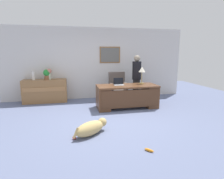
{
  "coord_description": "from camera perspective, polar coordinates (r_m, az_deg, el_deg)",
  "views": [
    {
      "loc": [
        -0.97,
        -4.65,
        1.73
      ],
      "look_at": [
        0.12,
        0.3,
        0.75
      ],
      "focal_mm": 29.86,
      "sensor_mm": 36.0,
      "label": 1
    }
  ],
  "objects": [
    {
      "name": "person_standing",
      "position": [
        6.84,
        7.53,
        3.58
      ],
      "size": [
        0.32,
        0.32,
        1.67
      ],
      "color": "#262323",
      "rests_on": "ground_plane"
    },
    {
      "name": "desk_lamp",
      "position": [
        6.28,
        9.16,
        5.79
      ],
      "size": [
        0.22,
        0.22,
        0.57
      ],
      "color": "#9E8447",
      "rests_on": "desk"
    },
    {
      "name": "dog_toy_bone",
      "position": [
        3.58,
        11.29,
        -17.74
      ],
      "size": [
        0.15,
        0.17,
        0.05
      ],
      "primitive_type": "ellipsoid",
      "rotation": [
        0.0,
        0.0,
        5.43
      ],
      "color": "orange",
      "rests_on": "ground_plane"
    },
    {
      "name": "desk",
      "position": [
        6.01,
        4.68,
        -1.83
      ],
      "size": [
        1.93,
        0.82,
        0.74
      ],
      "color": "brown",
      "rests_on": "ground_plane"
    },
    {
      "name": "vase_with_flowers",
      "position": [
        6.98,
        -18.66,
        4.83
      ],
      "size": [
        0.17,
        0.17,
        0.39
      ],
      "color": "#B8C3A6",
      "rests_on": "credenza"
    },
    {
      "name": "ground_plane",
      "position": [
        5.06,
        -0.57,
        -9.07
      ],
      "size": [
        12.0,
        12.0,
        0.0
      ],
      "primitive_type": "plane",
      "color": "slate"
    },
    {
      "name": "dog_lying",
      "position": [
        4.13,
        -6.38,
        -11.59
      ],
      "size": [
        0.8,
        0.68,
        0.3
      ],
      "color": "tan",
      "rests_on": "ground_plane"
    },
    {
      "name": "laptop",
      "position": [
        6.0,
        2.07,
        1.93
      ],
      "size": [
        0.32,
        0.22,
        0.22
      ],
      "color": "#B2B5BA",
      "rests_on": "desk"
    },
    {
      "name": "back_wall",
      "position": [
        7.33,
        -4.77,
        7.96
      ],
      "size": [
        7.0,
        0.16,
        2.7
      ],
      "color": "silver",
      "rests_on": "ground_plane"
    },
    {
      "name": "dog_toy_ball",
      "position": [
        4.02,
        -11.48,
        -14.23
      ],
      "size": [
        0.07,
        0.07,
        0.07
      ],
      "primitive_type": "sphere",
      "color": "#E53F33",
      "rests_on": "ground_plane"
    },
    {
      "name": "vase_empty",
      "position": [
        7.06,
        -22.95,
        3.91
      ],
      "size": [
        0.1,
        0.1,
        0.3
      ],
      "primitive_type": "cylinder",
      "color": "silver",
      "rests_on": "credenza"
    },
    {
      "name": "armchair",
      "position": [
        6.88,
        1.75,
        0.45
      ],
      "size": [
        0.6,
        0.59,
        1.06
      ],
      "color": "#564C47",
      "rests_on": "ground_plane"
    },
    {
      "name": "credenza",
      "position": [
        7.09,
        -19.77,
        -0.43
      ],
      "size": [
        1.51,
        0.5,
        0.82
      ],
      "color": "olive",
      "rests_on": "ground_plane"
    },
    {
      "name": "potted_plant",
      "position": [
        6.99,
        -19.35,
        4.5
      ],
      "size": [
        0.24,
        0.24,
        0.36
      ],
      "color": "brown",
      "rests_on": "credenza"
    }
  ]
}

